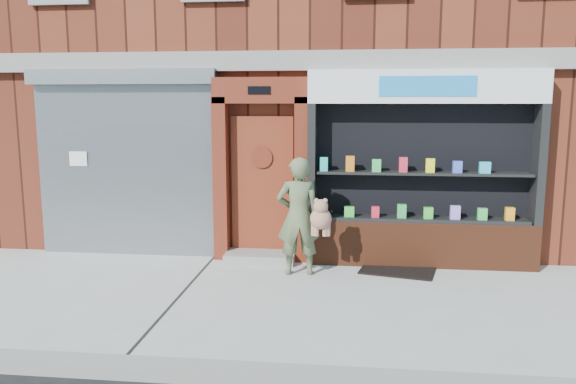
# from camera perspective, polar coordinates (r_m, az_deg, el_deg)

# --- Properties ---
(ground) EXTENTS (80.00, 80.00, 0.00)m
(ground) POSITION_cam_1_polar(r_m,az_deg,el_deg) (7.35, 0.90, -10.95)
(ground) COLOR #9E9E99
(ground) RESTS_ON ground
(curb) EXTENTS (60.00, 0.30, 0.12)m
(curb) POSITION_cam_1_polar(r_m,az_deg,el_deg) (5.36, -1.43, -18.20)
(curb) COLOR gray
(curb) RESTS_ON ground
(building) EXTENTS (12.00, 8.16, 8.00)m
(building) POSITION_cam_1_polar(r_m,az_deg,el_deg) (12.96, 3.59, 15.66)
(building) COLOR #4F1D12
(building) RESTS_ON ground
(shutter_bay) EXTENTS (3.10, 0.30, 3.04)m
(shutter_bay) POSITION_cam_1_polar(r_m,az_deg,el_deg) (9.56, -16.15, 3.95)
(shutter_bay) COLOR gray
(shutter_bay) RESTS_ON ground
(red_door_bay) EXTENTS (1.52, 0.58, 2.90)m
(red_door_bay) POSITION_cam_1_polar(r_m,az_deg,el_deg) (8.91, -2.73, 2.25)
(red_door_bay) COLOR #531A0E
(red_door_bay) RESTS_ON ground
(pharmacy_bay) EXTENTS (3.50, 0.41, 3.00)m
(pharmacy_bay) POSITION_cam_1_polar(r_m,az_deg,el_deg) (8.83, 13.44, 1.40)
(pharmacy_bay) COLOR #5F2A16
(pharmacy_bay) RESTS_ON ground
(woman) EXTENTS (0.84, 0.60, 1.74)m
(woman) POSITION_cam_1_polar(r_m,az_deg,el_deg) (8.19, 1.25, -2.48)
(woman) COLOR #556240
(woman) RESTS_ON ground
(doormat) EXTENTS (1.22, 0.98, 0.03)m
(doormat) POSITION_cam_1_polar(r_m,az_deg,el_deg) (8.72, 11.08, -7.76)
(doormat) COLOR black
(doormat) RESTS_ON ground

